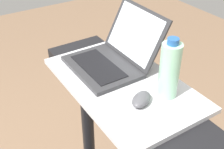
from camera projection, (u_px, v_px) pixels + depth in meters
The scene contains 4 objects.
desk_board at pixel (122, 83), 1.19m from camera, with size 0.66×0.41×0.02m, color silver.
laptop at pixel (113, 56), 1.26m from camera, with size 0.32×0.34×0.23m.
computer_mouse at pixel (141, 99), 1.06m from camera, with size 0.06×0.10×0.03m, color #4C4C51.
water_bottle at pixel (169, 70), 1.05m from camera, with size 0.07×0.07×0.24m.
Camera 1 is at (0.79, 0.14, 1.87)m, focal length 47.15 mm.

